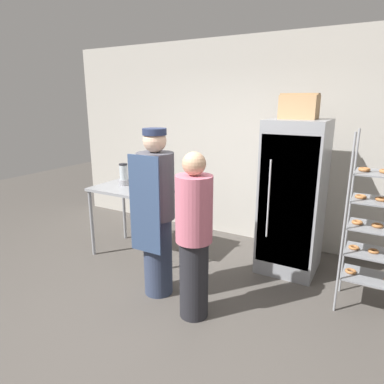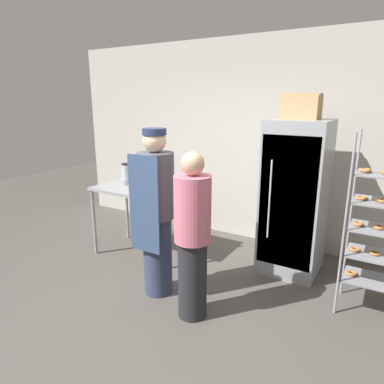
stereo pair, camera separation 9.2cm
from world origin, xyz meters
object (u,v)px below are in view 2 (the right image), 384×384
object	(u,v)px
baking_rack	(379,228)
cardboard_storage_box	(301,107)
refrigerator	(295,198)
blender_pitcher	(126,175)
person_customer	(192,237)
donut_box	(152,187)
person_baker	(156,212)

from	to	relation	value
baking_rack	cardboard_storage_box	distance (m)	1.52
refrigerator	cardboard_storage_box	xyz separation A→B (m)	(-0.02, 0.05, 1.05)
refrigerator	baking_rack	world-z (taller)	refrigerator
refrigerator	baking_rack	bearing A→B (deg)	-27.80
blender_pitcher	refrigerator	bearing A→B (deg)	15.03
baking_rack	person_customer	xyz separation A→B (m)	(-1.45, -0.95, -0.06)
donut_box	person_baker	world-z (taller)	person_baker
donut_box	person_baker	distance (m)	0.81
person_customer	refrigerator	bearing A→B (deg)	69.21
donut_box	blender_pitcher	bearing A→B (deg)	170.33
blender_pitcher	cardboard_storage_box	xyz separation A→B (m)	(2.08, 0.62, 0.90)
refrigerator	donut_box	distance (m)	1.73
baking_rack	person_baker	world-z (taller)	person_baker
blender_pitcher	person_baker	size ratio (longest dim) A/B	0.16
baking_rack	person_baker	bearing A→B (deg)	-158.48
refrigerator	donut_box	size ratio (longest dim) A/B	6.18
donut_box	cardboard_storage_box	size ratio (longest dim) A/B	0.71
baking_rack	donut_box	xyz separation A→B (m)	(-2.52, -0.17, 0.09)
baking_rack	person_baker	distance (m)	2.14
cardboard_storage_box	donut_box	bearing A→B (deg)	-156.07
baking_rack	cardboard_storage_box	world-z (taller)	cardboard_storage_box
baking_rack	cardboard_storage_box	bearing A→B (deg)	150.19
donut_box	person_customer	size ratio (longest dim) A/B	0.18
refrigerator	blender_pitcher	bearing A→B (deg)	-164.97
donut_box	refrigerator	bearing A→B (deg)	21.99
refrigerator	person_baker	world-z (taller)	refrigerator
cardboard_storage_box	person_baker	world-z (taller)	cardboard_storage_box
donut_box	blender_pitcher	distance (m)	0.51
donut_box	cardboard_storage_box	world-z (taller)	cardboard_storage_box
cardboard_storage_box	baking_rack	bearing A→B (deg)	-29.81
cardboard_storage_box	person_baker	bearing A→B (deg)	-128.76
baking_rack	blender_pitcher	size ratio (longest dim) A/B	6.09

